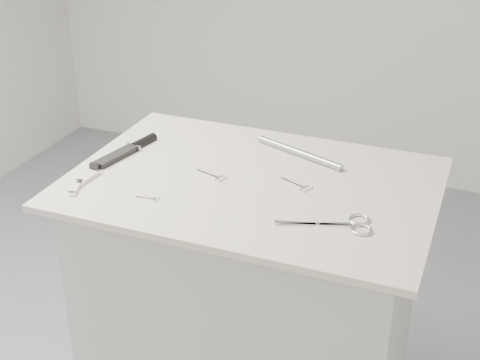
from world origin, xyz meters
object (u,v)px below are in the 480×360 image
at_px(plinth, 251,316).
at_px(embroidery_scissors_a, 215,177).
at_px(tiny_scissors, 151,199).
at_px(pocket_knife_b, 76,188).
at_px(metal_rail, 299,153).
at_px(pocket_knife_a, 89,178).
at_px(sheathed_knife, 129,149).
at_px(embroidery_scissors_b, 300,186).
at_px(large_shears, 345,224).

distance_m(plinth, embroidery_scissors_a, 0.48).
bearing_deg(tiny_scissors, plinth, 36.44).
bearing_deg(pocket_knife_b, metal_rail, -66.44).
relative_size(embroidery_scissors_a, pocket_knife_b, 1.24).
xyz_separation_m(plinth, tiny_scissors, (-0.21, -0.20, 0.47)).
relative_size(plinth, pocket_knife_a, 9.72).
relative_size(embroidery_scissors_a, metal_rail, 0.33).
relative_size(sheathed_knife, metal_rail, 0.82).
bearing_deg(metal_rail, embroidery_scissors_b, -72.00).
relative_size(large_shears, tiny_scissors, 3.61).
relative_size(tiny_scissors, pocket_knife_a, 0.70).
xyz_separation_m(plinth, large_shears, (0.30, -0.14, 0.47)).
relative_size(tiny_scissors, sheathed_knife, 0.26).
height_order(large_shears, embroidery_scissors_b, large_shears).
height_order(large_shears, sheathed_knife, sheathed_knife).
xyz_separation_m(large_shears, sheathed_knife, (-0.70, 0.18, 0.01)).
xyz_separation_m(embroidery_scissors_b, metal_rail, (-0.06, 0.19, 0.01)).
relative_size(plinth, pocket_knife_b, 10.97).
xyz_separation_m(embroidery_scissors_a, metal_rail, (0.18, 0.22, 0.01)).
distance_m(embroidery_scissors_b, sheathed_knife, 0.54).
bearing_deg(embroidery_scissors_b, metal_rail, 131.78).
xyz_separation_m(embroidery_scissors_a, sheathed_knife, (-0.31, 0.06, 0.01)).
xyz_separation_m(tiny_scissors, pocket_knife_b, (-0.21, -0.03, 0.00)).
xyz_separation_m(tiny_scissors, pocket_knife_a, (-0.21, 0.04, 0.00)).
height_order(embroidery_scissors_b, metal_rail, metal_rail).
distance_m(tiny_scissors, pocket_knife_b, 0.21).
distance_m(embroidery_scissors_a, pocket_knife_b, 0.38).
bearing_deg(tiny_scissors, pocket_knife_a, 163.30).
height_order(tiny_scissors, metal_rail, metal_rail).
height_order(large_shears, metal_rail, metal_rail).
distance_m(embroidery_scissors_a, pocket_knife_a, 0.35).
bearing_deg(embroidery_scissors_b, pocket_knife_a, -138.65).
bearing_deg(large_shears, tiny_scissors, 167.45).
bearing_deg(sheathed_knife, pocket_knife_a, -171.37).
relative_size(embroidery_scissors_a, sheathed_knife, 0.40).
distance_m(tiny_scissors, metal_rail, 0.49).
height_order(pocket_knife_a, pocket_knife_b, same).
xyz_separation_m(embroidery_scissors_b, pocket_knife_b, (-0.55, -0.24, 0.00)).
height_order(embroidery_scissors_b, sheathed_knife, sheathed_knife).
bearing_deg(large_shears, pocket_knife_b, 167.59).
xyz_separation_m(embroidery_scissors_b, tiny_scissors, (-0.34, -0.21, -0.00)).
relative_size(embroidery_scissors_b, pocket_knife_b, 1.23).
bearing_deg(sheathed_knife, metal_rail, -59.46).
relative_size(embroidery_scissors_a, pocket_knife_a, 1.09).
xyz_separation_m(large_shears, embroidery_scissors_b, (-0.16, 0.15, -0.00)).
distance_m(pocket_knife_b, metal_rail, 0.65).
bearing_deg(embroidery_scissors_a, embroidery_scissors_b, 24.23).
bearing_deg(pocket_knife_b, large_shears, -100.62).
bearing_deg(embroidery_scissors_a, tiny_scissors, -104.12).
bearing_deg(pocket_knife_b, tiny_scissors, -100.30).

